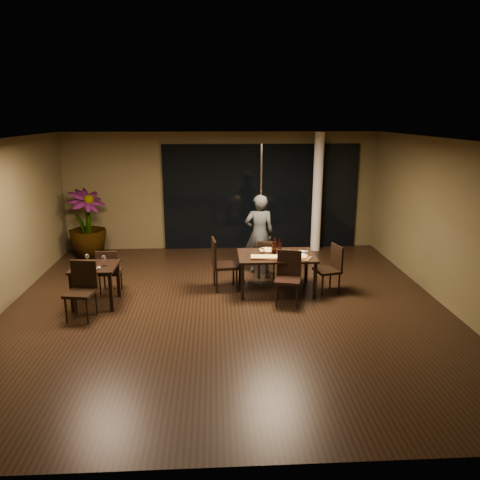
% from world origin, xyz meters
% --- Properties ---
extents(ground, '(8.00, 8.00, 0.00)m').
position_xyz_m(ground, '(0.00, 0.00, 0.00)').
color(ground, black).
rests_on(ground, ground).
extents(wall_back, '(8.00, 0.10, 3.00)m').
position_xyz_m(wall_back, '(0.00, 4.05, 1.50)').
color(wall_back, '#4D4429').
rests_on(wall_back, ground).
extents(wall_front, '(8.00, 0.10, 3.00)m').
position_xyz_m(wall_front, '(0.00, -4.05, 1.50)').
color(wall_front, '#4D4429').
rests_on(wall_front, ground).
extents(wall_right, '(0.10, 8.00, 3.00)m').
position_xyz_m(wall_right, '(4.05, 0.00, 1.50)').
color(wall_right, '#4D4429').
rests_on(wall_right, ground).
extents(ceiling, '(8.00, 8.00, 0.04)m').
position_xyz_m(ceiling, '(0.00, 0.00, 3.02)').
color(ceiling, silver).
rests_on(ceiling, wall_back).
extents(window_panel, '(5.00, 0.06, 2.70)m').
position_xyz_m(window_panel, '(1.00, 3.96, 1.35)').
color(window_panel, black).
rests_on(window_panel, ground).
extents(column, '(0.24, 0.24, 3.00)m').
position_xyz_m(column, '(2.40, 3.65, 1.50)').
color(column, white).
rests_on(column, ground).
extents(main_table, '(1.50, 1.00, 0.75)m').
position_xyz_m(main_table, '(1.00, 0.80, 0.68)').
color(main_table, black).
rests_on(main_table, ground).
extents(side_table, '(0.80, 0.80, 0.75)m').
position_xyz_m(side_table, '(-2.40, 0.30, 0.62)').
color(side_table, black).
rests_on(side_table, ground).
extents(chair_main_far, '(0.44, 0.44, 0.85)m').
position_xyz_m(chair_main_far, '(0.89, 1.54, 0.47)').
color(chair_main_far, black).
rests_on(chair_main_far, ground).
extents(chair_main_near, '(0.55, 0.55, 0.98)m').
position_xyz_m(chair_main_near, '(1.15, 0.20, 0.55)').
color(chair_main_near, black).
rests_on(chair_main_near, ground).
extents(chair_main_left, '(0.54, 0.54, 1.05)m').
position_xyz_m(chair_main_left, '(-0.10, 0.93, 0.59)').
color(chair_main_left, black).
rests_on(chair_main_left, ground).
extents(chair_main_right, '(0.54, 0.54, 0.95)m').
position_xyz_m(chair_main_right, '(2.07, 0.67, 0.53)').
color(chair_main_right, black).
rests_on(chair_main_right, ground).
extents(chair_side_far, '(0.43, 0.43, 0.90)m').
position_xyz_m(chair_side_far, '(-2.27, 0.82, 0.50)').
color(chair_side_far, black).
rests_on(chair_side_far, ground).
extents(chair_side_near, '(0.53, 0.53, 0.99)m').
position_xyz_m(chair_side_near, '(-2.49, -0.26, 0.55)').
color(chair_side_near, black).
rests_on(chair_side_near, ground).
extents(diner, '(0.60, 0.40, 1.75)m').
position_xyz_m(diner, '(0.77, 1.97, 0.87)').
color(diner, '#2A2C2E').
rests_on(diner, ground).
extents(potted_plant, '(1.28, 1.28, 1.66)m').
position_xyz_m(potted_plant, '(-3.32, 3.40, 0.83)').
color(potted_plant, '#1D4D19').
rests_on(potted_plant, ground).
extents(pizza_board_left, '(0.55, 0.34, 0.01)m').
position_xyz_m(pizza_board_left, '(0.74, 0.58, 0.76)').
color(pizza_board_left, '#4F2F19').
rests_on(pizza_board_left, main_table).
extents(pizza_board_right, '(0.68, 0.56, 0.01)m').
position_xyz_m(pizza_board_right, '(1.33, 0.59, 0.76)').
color(pizza_board_right, '#4C3218').
rests_on(pizza_board_right, main_table).
extents(oblong_pizza_left, '(0.50, 0.26, 0.02)m').
position_xyz_m(oblong_pizza_left, '(0.74, 0.58, 0.77)').
color(oblong_pizza_left, maroon).
rests_on(oblong_pizza_left, pizza_board_left).
extents(oblong_pizza_right, '(0.49, 0.34, 0.02)m').
position_xyz_m(oblong_pizza_right, '(1.33, 0.59, 0.77)').
color(oblong_pizza_right, '#6B0D09').
rests_on(oblong_pizza_right, pizza_board_right).
extents(round_pizza, '(0.33, 0.33, 0.01)m').
position_xyz_m(round_pizza, '(0.86, 1.11, 0.76)').
color(round_pizza, '#A62412').
rests_on(round_pizza, main_table).
extents(bottle_a, '(0.06, 0.06, 0.26)m').
position_xyz_m(bottle_a, '(0.93, 0.85, 0.88)').
color(bottle_a, black).
rests_on(bottle_a, main_table).
extents(bottle_b, '(0.07, 0.07, 0.31)m').
position_xyz_m(bottle_b, '(1.06, 0.80, 0.91)').
color(bottle_b, black).
rests_on(bottle_b, main_table).
extents(bottle_c, '(0.07, 0.07, 0.32)m').
position_xyz_m(bottle_c, '(0.97, 0.88, 0.91)').
color(bottle_c, black).
rests_on(bottle_c, main_table).
extents(tumbler_left, '(0.08, 0.08, 0.10)m').
position_xyz_m(tumbler_left, '(0.73, 0.91, 0.80)').
color(tumbler_left, white).
rests_on(tumbler_left, main_table).
extents(tumbler_right, '(0.07, 0.07, 0.08)m').
position_xyz_m(tumbler_right, '(1.24, 0.93, 0.79)').
color(tumbler_right, white).
rests_on(tumbler_right, main_table).
extents(napkin_near, '(0.20, 0.16, 0.01)m').
position_xyz_m(napkin_near, '(1.51, 0.75, 0.76)').
color(napkin_near, white).
rests_on(napkin_near, main_table).
extents(napkin_far, '(0.20, 0.14, 0.01)m').
position_xyz_m(napkin_far, '(1.56, 0.97, 0.76)').
color(napkin_far, silver).
rests_on(napkin_far, main_table).
extents(wine_glass_a, '(0.08, 0.08, 0.18)m').
position_xyz_m(wine_glass_a, '(-2.55, 0.42, 0.84)').
color(wine_glass_a, white).
rests_on(wine_glass_a, side_table).
extents(wine_glass_b, '(0.08, 0.08, 0.19)m').
position_xyz_m(wine_glass_b, '(-2.22, 0.28, 0.84)').
color(wine_glass_b, white).
rests_on(wine_glass_b, side_table).
extents(side_napkin, '(0.21, 0.18, 0.01)m').
position_xyz_m(side_napkin, '(-2.36, 0.13, 0.76)').
color(side_napkin, silver).
rests_on(side_napkin, side_table).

